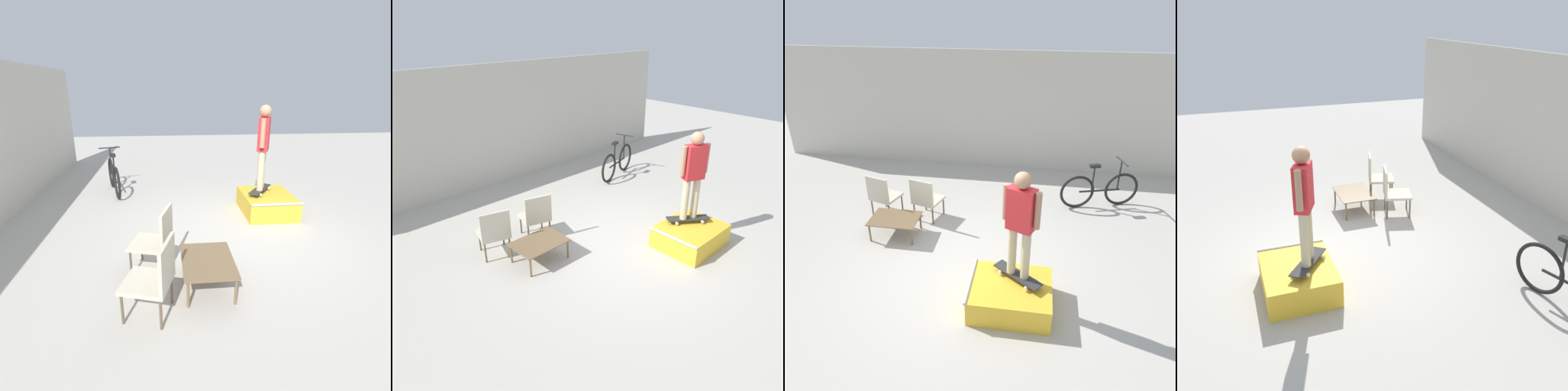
{
  "view_description": "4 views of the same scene",
  "coord_description": "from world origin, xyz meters",
  "views": [
    {
      "loc": [
        -4.91,
        1.27,
        2.47
      ],
      "look_at": [
        0.05,
        0.79,
        0.71
      ],
      "focal_mm": 28.0,
      "sensor_mm": 36.0,
      "label": 1
    },
    {
      "loc": [
        -4.87,
        -3.94,
        3.92
      ],
      "look_at": [
        -0.25,
        0.88,
        0.83
      ],
      "focal_mm": 35.0,
      "sensor_mm": 36.0,
      "label": 2
    },
    {
      "loc": [
        1.07,
        -5.12,
        4.22
      ],
      "look_at": [
        0.11,
        0.98,
        0.9
      ],
      "focal_mm": 35.0,
      "sensor_mm": 36.0,
      "label": 3
    },
    {
      "loc": [
        6.16,
        -1.54,
        3.74
      ],
      "look_at": [
        -0.19,
        0.7,
        0.86
      ],
      "focal_mm": 40.0,
      "sensor_mm": 36.0,
      "label": 4
    }
  ],
  "objects": [
    {
      "name": "ground_plane",
      "position": [
        0.0,
        0.0,
        0.0
      ],
      "size": [
        24.0,
        24.0,
        0.0
      ],
      "primitive_type": "plane",
      "color": "#B7B2A8"
    },
    {
      "name": "house_wall_back",
      "position": [
        0.0,
        4.45,
        1.5
      ],
      "size": [
        12.0,
        0.06,
        3.0
      ],
      "color": "beige",
      "rests_on": "ground_plane"
    },
    {
      "name": "skate_ramp_box",
      "position": [
        0.84,
        -0.79,
        0.2
      ],
      "size": [
        1.23,
        1.0,
        0.43
      ],
      "color": "gold",
      "rests_on": "ground_plane"
    },
    {
      "name": "skateboard_on_ramp",
      "position": [
        0.93,
        -0.65,
        0.49
      ],
      "size": [
        0.77,
        0.64,
        0.07
      ],
      "rotation": [
        0.0,
        0.0,
        -0.64
      ],
      "color": "#2D2D2D",
      "rests_on": "skate_ramp_box"
    },
    {
      "name": "person_skater",
      "position": [
        0.93,
        -0.65,
        1.48
      ],
      "size": [
        0.53,
        0.33,
        1.67
      ],
      "rotation": [
        0.0,
        0.0,
        -0.41
      ],
      "color": "#C6B793",
      "rests_on": "skateboard_on_ramp"
    },
    {
      "name": "coffee_table",
      "position": [
        -1.52,
        0.78,
        0.34
      ],
      "size": [
        0.92,
        0.67,
        0.38
      ],
      "color": "brown",
      "rests_on": "ground_plane"
    },
    {
      "name": "patio_chair_left",
      "position": [
        -2.01,
        1.44,
        0.52
      ],
      "size": [
        0.65,
        0.65,
        0.95
      ],
      "rotation": [
        0.0,
        0.0,
        2.85
      ],
      "color": "brown",
      "rests_on": "ground_plane"
    },
    {
      "name": "patio_chair_right",
      "position": [
        -1.09,
        1.44,
        0.52
      ],
      "size": [
        0.64,
        0.64,
        0.95
      ],
      "rotation": [
        0.0,
        0.0,
        2.87
      ],
      "color": "brown",
      "rests_on": "ground_plane"
    },
    {
      "name": "bicycle",
      "position": [
        2.49,
        2.57,
        0.4
      ],
      "size": [
        1.72,
        0.65,
        1.07
      ],
      "rotation": [
        0.0,
        0.0,
        0.29
      ],
      "color": "black",
      "rests_on": "ground_plane"
    }
  ]
}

